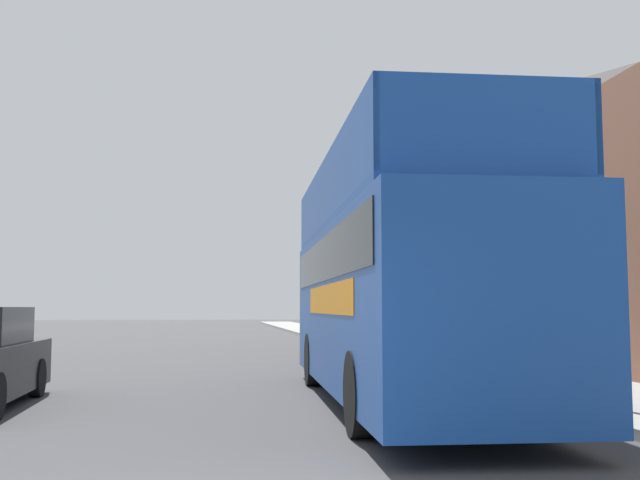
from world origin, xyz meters
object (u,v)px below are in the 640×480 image
at_px(tour_bus, 397,291).
at_px(lamp_post_third, 358,262).
at_px(lamp_post_nearest, 577,199).
at_px(parked_car_ahead_of_bus, 360,340).
at_px(lamp_post_second, 412,235).

height_order(tour_bus, lamp_post_third, lamp_post_third).
height_order(tour_bus, lamp_post_nearest, lamp_post_nearest).
height_order(parked_car_ahead_of_bus, lamp_post_nearest, lamp_post_nearest).
relative_size(parked_car_ahead_of_bus, lamp_post_second, 0.84).
bearing_deg(lamp_post_third, lamp_post_nearest, -90.24).
distance_m(tour_bus, parked_car_ahead_of_bus, 7.27).
bearing_deg(lamp_post_nearest, lamp_post_third, 89.76).
relative_size(tour_bus, lamp_post_nearest, 2.29).
xyz_separation_m(lamp_post_second, lamp_post_third, (0.27, 8.74, -0.20)).
xyz_separation_m(parked_car_ahead_of_bus, lamp_post_second, (1.49, 0.25, 2.78)).
xyz_separation_m(lamp_post_nearest, lamp_post_second, (-0.19, 8.74, 0.29)).
bearing_deg(tour_bus, lamp_post_nearest, -25.91).
relative_size(lamp_post_nearest, lamp_post_third, 0.97).
distance_m(lamp_post_nearest, lamp_post_third, 17.48).
relative_size(parked_car_ahead_of_bus, lamp_post_nearest, 0.93).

